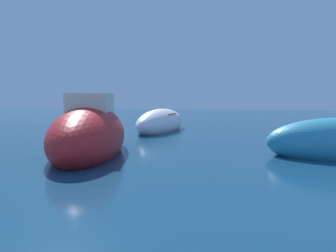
{
  "coord_description": "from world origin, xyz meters",
  "views": [
    {
      "loc": [
        -6.83,
        -4.58,
        2.15
      ],
      "look_at": [
        -10.0,
        11.11,
        0.51
      ],
      "focal_mm": 33.29,
      "sensor_mm": 36.0,
      "label": 1
    }
  ],
  "objects": [
    {
      "name": "moored_boat_3",
      "position": [
        -10.87,
        13.25,
        0.46
      ],
      "size": [
        2.7,
        5.8,
        1.67
      ],
      "rotation": [
        0.0,
        0.0,
        4.56
      ],
      "color": "white",
      "rests_on": "ground"
    },
    {
      "name": "moored_boat_0",
      "position": [
        -11.89,
        5.94,
        0.7
      ],
      "size": [
        3.92,
        6.7,
        2.69
      ],
      "rotation": [
        0.0,
        0.0,
        4.96
      ],
      "color": "#B21E1E",
      "rests_on": "ground"
    }
  ]
}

